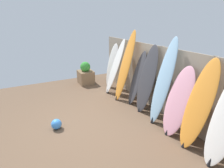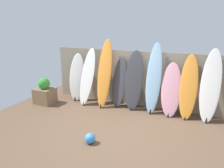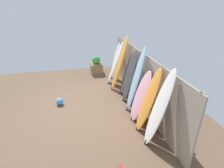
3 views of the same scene
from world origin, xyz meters
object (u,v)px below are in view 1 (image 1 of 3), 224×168
surfboard_charcoal_3 (137,79)px  surfboard_charcoal_4 (147,80)px  surfboard_white_1 (115,67)px  surfboard_skyblue_5 (163,83)px  surfboard_orange_2 (125,67)px  surfboard_pink_6 (178,102)px  surfboard_white_0 (112,66)px  surfboard_orange_7 (199,106)px  planter_box (86,75)px  beach_ball (56,124)px

surfboard_charcoal_3 → surfboard_charcoal_4: bearing=-3.5°
surfboard_white_1 → surfboard_skyblue_5: (2.21, 0.12, 0.13)m
surfboard_white_1 → surfboard_orange_2: size_ratio=0.85×
surfboard_orange_2 → surfboard_pink_6: size_ratio=1.40×
surfboard_white_0 → surfboard_white_1: bearing=-15.5°
surfboard_pink_6 → surfboard_orange_2: bearing=-177.9°
surfboard_orange_2 → surfboard_charcoal_3: (0.46, 0.14, -0.28)m
surfboard_white_0 → surfboard_skyblue_5: bearing=-0.4°
surfboard_white_1 → surfboard_pink_6: surfboard_white_1 is taller
surfboard_orange_2 → surfboard_charcoal_3: 0.56m
surfboard_orange_7 → surfboard_charcoal_4: bearing=179.8°
surfboard_orange_7 → surfboard_charcoal_3: bearing=179.0°
surfboard_charcoal_4 → surfboard_orange_7: 1.62m
surfboard_orange_2 → planter_box: bearing=-161.4°
surfboard_white_1 → surfboard_orange_2: (0.63, 0.02, 0.16)m
surfboard_charcoal_3 → surfboard_charcoal_4: size_ratio=0.87×
surfboard_skyblue_5 → surfboard_pink_6: (0.53, -0.02, -0.28)m
surfboard_orange_7 → surfboard_skyblue_5: bearing=180.0°
surfboard_white_1 → planter_box: (-1.31, -0.63, -0.54)m
surfboard_charcoal_4 → surfboard_pink_6: (1.15, -0.03, -0.15)m
surfboard_white_1 → surfboard_orange_2: 0.65m
surfboard_pink_6 → planter_box: bearing=-169.8°
surfboard_skyblue_5 → surfboard_white_1: bearing=-176.9°
surfboard_pink_6 → surfboard_orange_7: size_ratio=0.86×
surfboard_orange_7 → beach_ball: size_ratio=7.41×
surfboard_charcoal_3 → surfboard_charcoal_4: 0.51m
surfboard_white_0 → planter_box: 1.20m
surfboard_pink_6 → surfboard_charcoal_4: bearing=178.6°
surfboard_charcoal_3 → planter_box: (-2.40, -0.79, -0.42)m
planter_box → beach_ball: bearing=-31.7°
beach_ball → surfboard_orange_7: bearing=52.7°
surfboard_pink_6 → surfboard_orange_7: surfboard_orange_7 is taller
surfboard_pink_6 → planter_box: (-4.04, -0.73, -0.39)m
surfboard_orange_7 → planter_box: bearing=-170.5°
surfboard_skyblue_5 → surfboard_orange_7: (1.00, -0.00, -0.15)m
surfboard_white_0 → surfboard_charcoal_3: 1.59m
surfboard_orange_2 → planter_box: 2.16m
surfboard_white_0 → surfboard_orange_2: size_ratio=0.75×
surfboard_skyblue_5 → surfboard_white_0: bearing=179.6°
beach_ball → surfboard_charcoal_4: bearing=84.9°
surfboard_charcoal_4 → surfboard_pink_6: 1.16m
surfboard_orange_7 → planter_box: 4.60m
surfboard_charcoal_4 → surfboard_orange_7: (1.62, -0.01, -0.02)m
surfboard_pink_6 → beach_ball: bearing=-119.8°
surfboard_orange_2 → beach_ball: 2.61m
surfboard_white_1 → surfboard_charcoal_3: (1.09, 0.16, -0.12)m
surfboard_white_1 → surfboard_orange_7: 3.21m
surfboard_pink_6 → surfboard_white_0: bearing=179.2°
surfboard_charcoal_4 → surfboard_orange_7: size_ratio=1.02×
surfboard_white_1 → surfboard_orange_7: (3.20, 0.12, -0.02)m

